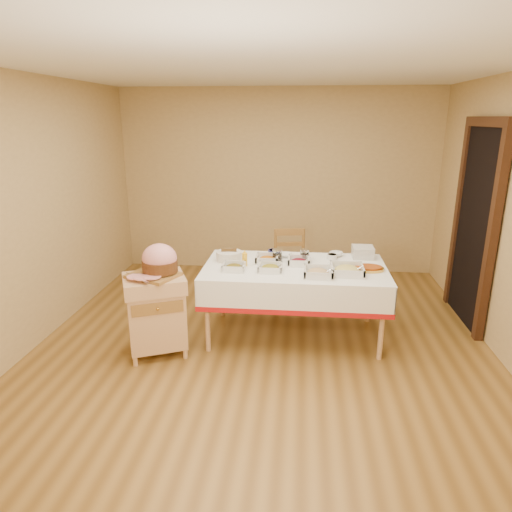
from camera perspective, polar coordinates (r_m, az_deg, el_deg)
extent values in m
plane|color=brown|center=(4.63, 0.79, -11.32)|extent=(5.00, 5.00, 0.00)
plane|color=white|center=(4.10, 0.94, 22.68)|extent=(5.00, 5.00, 0.00)
plane|color=tan|center=(6.63, 2.72, 9.21)|extent=(4.50, 0.00, 4.50)
plane|color=tan|center=(1.83, -5.98, -12.29)|extent=(4.50, 0.00, 4.50)
plane|color=tan|center=(4.90, -26.47, 4.69)|extent=(0.00, 5.00, 5.00)
cube|color=black|center=(5.42, 25.74, 3.10)|extent=(0.06, 0.90, 2.10)
cube|color=#3B2012|center=(4.96, 27.39, 1.72)|extent=(0.08, 0.10, 2.10)
cube|color=#3B2012|center=(5.88, 23.97, 4.29)|extent=(0.08, 0.10, 2.10)
cube|color=#3B2012|center=(5.29, 27.08, 14.74)|extent=(0.08, 1.10, 0.10)
cube|color=tan|center=(4.60, 4.87, -1.63)|extent=(1.80, 1.00, 0.04)
cylinder|color=tan|center=(4.43, -6.11, -7.62)|extent=(0.05, 0.05, 0.71)
cylinder|color=tan|center=(5.19, -4.25, -3.80)|extent=(0.05, 0.05, 0.71)
cylinder|color=tan|center=(4.42, 15.46, -8.27)|extent=(0.05, 0.05, 0.71)
cylinder|color=tan|center=(5.18, 13.99, -4.34)|extent=(0.05, 0.05, 0.71)
cube|color=white|center=(4.59, 4.88, -1.34)|extent=(1.82, 1.02, 0.01)
cube|color=tan|center=(4.47, -12.34, -7.54)|extent=(0.64, 0.59, 0.55)
cube|color=tan|center=(4.34, -12.63, -3.38)|extent=(0.69, 0.64, 0.14)
cube|color=olive|center=(4.21, -13.40, -6.46)|extent=(0.43, 0.19, 0.11)
sphere|color=gold|center=(4.20, -13.44, -6.51)|extent=(0.03, 0.03, 0.03)
cylinder|color=tan|center=(4.53, -15.64, -12.00)|extent=(0.05, 0.05, 0.09)
cylinder|color=tan|center=(4.83, -14.08, -9.95)|extent=(0.05, 0.05, 0.09)
cylinder|color=tan|center=(4.39, -9.88, -12.56)|extent=(0.05, 0.05, 0.09)
cylinder|color=tan|center=(4.70, -8.69, -10.39)|extent=(0.05, 0.05, 0.09)
cube|color=olive|center=(5.53, 4.39, -1.50)|extent=(0.46, 0.45, 0.03)
cylinder|color=olive|center=(5.42, 2.79, -4.43)|extent=(0.03, 0.03, 0.43)
cylinder|color=olive|center=(5.74, 2.39, -3.18)|extent=(0.03, 0.03, 0.43)
cylinder|color=olive|center=(5.47, 6.39, -4.31)|extent=(0.03, 0.03, 0.43)
cylinder|color=olive|center=(5.79, 5.78, -3.08)|extent=(0.03, 0.03, 0.43)
cylinder|color=olive|center=(5.61, 2.44, 1.10)|extent=(0.03, 0.03, 0.46)
cylinder|color=olive|center=(5.66, 5.92, 1.16)|extent=(0.03, 0.03, 0.46)
cube|color=olive|center=(5.58, 4.23, 3.03)|extent=(0.36, 0.09, 0.09)
cube|color=olive|center=(4.31, -12.70, -2.35)|extent=(0.43, 0.34, 0.03)
ellipsoid|color=pink|center=(4.29, -11.98, -0.27)|extent=(0.32, 0.29, 0.27)
cylinder|color=#512C12|center=(4.31, -11.92, -1.22)|extent=(0.33, 0.33, 0.11)
cube|color=silver|center=(4.17, -14.14, -2.83)|extent=(0.27, 0.12, 0.00)
cylinder|color=silver|center=(4.28, -14.03, -2.23)|extent=(0.31, 0.09, 0.01)
cube|color=silver|center=(4.47, -2.77, -1.65)|extent=(0.22, 0.22, 0.01)
ellipsoid|color=#9C2811|center=(4.46, -2.78, -1.39)|extent=(0.16, 0.16, 0.06)
cylinder|color=silver|center=(4.44, -2.21, -1.45)|extent=(0.13, 0.01, 0.10)
cube|color=silver|center=(4.44, 1.80, -1.76)|extent=(0.23, 0.23, 0.01)
ellipsoid|color=#C67419|center=(4.43, 1.80, -1.49)|extent=(0.18, 0.18, 0.06)
cylinder|color=silver|center=(4.41, 2.44, -1.57)|extent=(0.13, 0.01, 0.09)
cube|color=silver|center=(4.33, 7.75, -2.38)|extent=(0.27, 0.27, 0.02)
ellipsoid|color=tan|center=(4.33, 7.77, -2.05)|extent=(0.20, 0.20, 0.07)
cylinder|color=silver|center=(4.30, 8.56, -2.16)|extent=(0.15, 0.01, 0.11)
cube|color=silver|center=(4.44, 11.29, -2.06)|extent=(0.31, 0.31, 0.02)
ellipsoid|color=#CFC262|center=(4.43, 11.31, -1.71)|extent=(0.23, 0.23, 0.08)
cylinder|color=silver|center=(4.41, 12.22, -1.84)|extent=(0.16, 0.01, 0.12)
cube|color=silver|center=(4.70, 1.39, -0.68)|extent=(0.23, 0.23, 0.02)
ellipsoid|color=#B55F0D|center=(4.69, 1.39, -0.41)|extent=(0.17, 0.17, 0.06)
cylinder|color=silver|center=(4.67, 1.99, -0.45)|extent=(0.15, 0.01, 0.11)
cube|color=silver|center=(4.65, 5.37, -0.95)|extent=(0.22, 0.22, 0.01)
ellipsoid|color=maroon|center=(4.64, 5.37, -0.69)|extent=(0.17, 0.17, 0.06)
cylinder|color=silver|center=(4.62, 5.97, -0.73)|extent=(0.14, 0.01, 0.10)
cylinder|color=silver|center=(4.96, -3.28, 0.51)|extent=(0.12, 0.12, 0.06)
cylinder|color=black|center=(4.96, -3.29, 0.71)|extent=(0.10, 0.10, 0.02)
cylinder|color=navy|center=(4.94, 2.26, 0.45)|extent=(0.13, 0.13, 0.06)
cylinder|color=maroon|center=(4.94, 2.26, 0.65)|extent=(0.11, 0.11, 0.02)
cylinder|color=silver|center=(4.85, 9.48, -0.10)|extent=(0.11, 0.11, 0.06)
cylinder|color=#B55F0D|center=(4.85, 9.49, 0.10)|extent=(0.09, 0.09, 0.02)
imported|color=silver|center=(4.89, 3.61, 0.13)|extent=(0.16, 0.16, 0.04)
imported|color=silver|center=(4.97, 9.96, 0.23)|extent=(0.18, 0.18, 0.05)
cylinder|color=silver|center=(4.71, 2.67, 0.01)|extent=(0.10, 0.10, 0.12)
cylinder|color=silver|center=(4.70, 2.68, 0.76)|extent=(0.10, 0.10, 0.01)
cylinder|color=black|center=(4.72, 2.67, -0.18)|extent=(0.08, 0.08, 0.08)
cylinder|color=silver|center=(4.76, 6.08, 0.05)|extent=(0.09, 0.09, 0.11)
cylinder|color=silver|center=(4.74, 6.11, 0.75)|extent=(0.10, 0.10, 0.01)
cylinder|color=black|center=(4.76, 6.08, -0.12)|extent=(0.08, 0.08, 0.08)
cylinder|color=yellow|center=(4.57, -1.43, -0.44)|extent=(0.05, 0.05, 0.13)
cone|color=yellow|center=(4.54, -1.43, 0.56)|extent=(0.03, 0.03, 0.03)
cylinder|color=silver|center=(4.76, -3.39, 0.02)|extent=(0.27, 0.27, 0.10)
cube|color=silver|center=(4.99, 13.16, -0.12)|extent=(0.22, 0.22, 0.01)
cube|color=silver|center=(4.98, 13.17, 0.03)|extent=(0.22, 0.22, 0.01)
cube|color=silver|center=(4.98, 13.18, 0.18)|extent=(0.22, 0.22, 0.01)
cube|color=silver|center=(4.97, 13.19, 0.33)|extent=(0.22, 0.22, 0.01)
cube|color=silver|center=(4.97, 13.20, 0.48)|extent=(0.22, 0.22, 0.01)
cube|color=silver|center=(4.97, 13.21, 0.63)|extent=(0.22, 0.22, 0.01)
cube|color=silver|center=(4.96, 13.22, 0.79)|extent=(0.22, 0.22, 0.01)
cube|color=silver|center=(4.96, 13.23, 0.94)|extent=(0.22, 0.22, 0.01)
cube|color=silver|center=(4.96, 13.24, 1.09)|extent=(0.22, 0.22, 0.01)
ellipsoid|color=gold|center=(4.59, 13.86, -1.55)|extent=(0.31, 0.22, 0.03)
ellipsoid|color=#9B4210|center=(4.59, 13.87, -1.42)|extent=(0.26, 0.18, 0.03)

